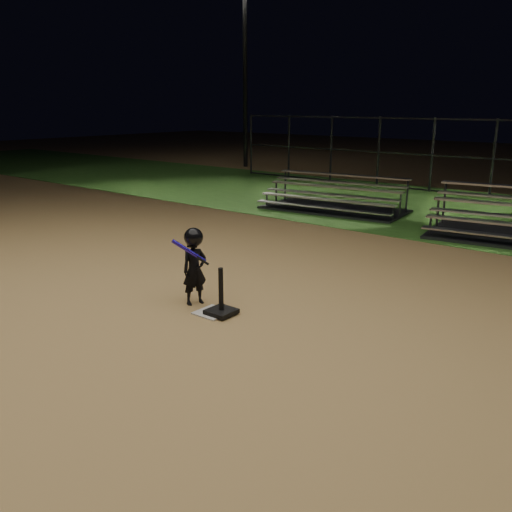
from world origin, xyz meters
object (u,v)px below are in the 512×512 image
(batting_tee, at_px, (221,306))
(bleacher_left, at_px, (333,204))
(child_batter, at_px, (194,264))
(home_plate, at_px, (213,313))
(light_pole_left, at_px, (244,58))

(batting_tee, distance_m, bleacher_left, 8.41)
(child_batter, bearing_deg, home_plate, -85.23)
(bleacher_left, height_order, light_pole_left, light_pole_left)
(home_plate, xyz_separation_m, child_batter, (-0.49, 0.13, 0.62))
(light_pole_left, bearing_deg, home_plate, -51.23)
(bleacher_left, bearing_deg, light_pole_left, 136.24)
(bleacher_left, distance_m, light_pole_left, 12.53)
(home_plate, height_order, batting_tee, batting_tee)
(child_batter, distance_m, light_pole_left, 19.25)
(home_plate, bearing_deg, batting_tee, 13.60)
(home_plate, xyz_separation_m, bleacher_left, (-2.77, 7.92, 0.19))
(batting_tee, height_order, light_pole_left, light_pole_left)
(child_batter, height_order, light_pole_left, light_pole_left)
(light_pole_left, bearing_deg, child_batter, -52.14)
(batting_tee, distance_m, light_pole_left, 19.82)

